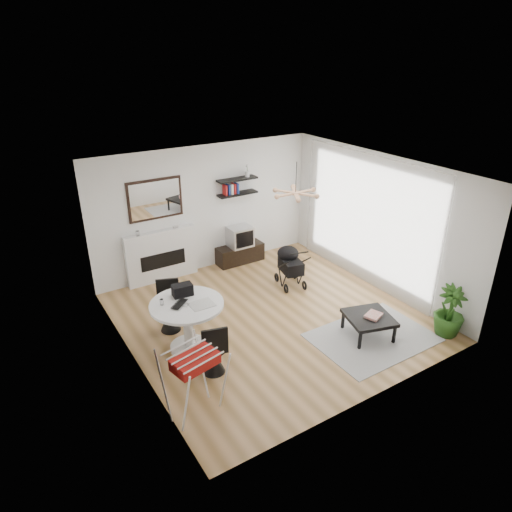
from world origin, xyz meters
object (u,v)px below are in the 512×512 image
fireplace (161,250)px  stroller (290,267)px  dining_table (188,319)px  crt_tv (240,236)px  tv_console (240,254)px  coffee_table (369,318)px  potted_plant (450,311)px  drying_rack (194,382)px

fireplace → stroller: bearing=-36.5°
dining_table → fireplace: bearing=77.8°
dining_table → stroller: size_ratio=1.30×
fireplace → crt_tv: size_ratio=4.17×
tv_console → crt_tv: (-0.00, -0.00, 0.43)m
fireplace → tv_console: fireplace is taller
fireplace → tv_console: size_ratio=1.99×
fireplace → tv_console: 1.87m
crt_tv → coffee_table: crt_tv is taller
potted_plant → tv_console: bearing=109.6°
fireplace → coffee_table: 4.39m
drying_rack → potted_plant: size_ratio=1.12×
fireplace → stroller: 2.67m
fireplace → potted_plant: (3.35, -4.47, -0.24)m
tv_console → crt_tv: crt_tv is taller
fireplace → crt_tv: bearing=-4.0°
crt_tv → dining_table: 3.35m
fireplace → coffee_table: size_ratio=2.39×
fireplace → tv_console: (1.80, -0.12, -0.48)m
crt_tv → potted_plant: bearing=-70.4°
drying_rack → crt_tv: bearing=40.2°
crt_tv → coffee_table: 3.70m
coffee_table → fireplace: bearing=119.8°
stroller → potted_plant: potted_plant is taller
drying_rack → stroller: (3.22, 2.32, -0.14)m
fireplace → potted_plant: bearing=-53.1°
stroller → coffee_table: bearing=-76.3°
crt_tv → stroller: (0.33, -1.45, -0.25)m
stroller → crt_tv: bearing=115.7°
fireplace → potted_plant: size_ratio=2.41×
fireplace → stroller: fireplace is taller
tv_console → dining_table: 3.37m
fireplace → drying_rack: 4.05m
drying_rack → stroller: 3.97m
tv_console → crt_tv: 0.43m
potted_plant → coffee_table: bearing=150.3°
dining_table → drying_rack: (-0.53, -1.38, -0.03)m
crt_tv → fireplace: bearing=176.0°
dining_table → potted_plant: size_ratio=1.30×
crt_tv → coffee_table: size_ratio=0.57×
tv_console → dining_table: (-2.35, -2.40, 0.36)m
fireplace → potted_plant: fireplace is taller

